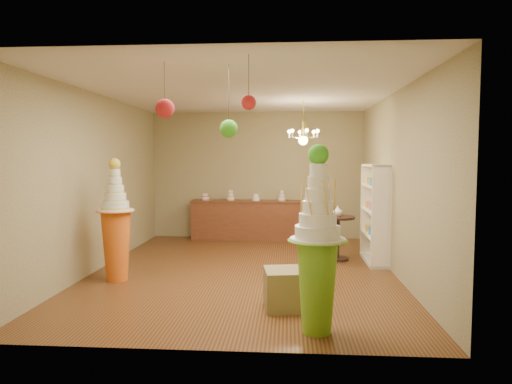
# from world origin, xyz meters

# --- Properties ---
(floor) EXTENTS (6.50, 6.50, 0.00)m
(floor) POSITION_xyz_m (0.00, 0.00, 0.00)
(floor) COLOR #553117
(floor) RESTS_ON ground
(ceiling) EXTENTS (6.50, 6.50, 0.00)m
(ceiling) POSITION_xyz_m (0.00, 0.00, 3.00)
(ceiling) COLOR silver
(ceiling) RESTS_ON ground
(wall_back) EXTENTS (5.00, 0.04, 3.00)m
(wall_back) POSITION_xyz_m (0.00, 3.25, 1.50)
(wall_back) COLOR #938A63
(wall_back) RESTS_ON ground
(wall_front) EXTENTS (5.00, 0.04, 3.00)m
(wall_front) POSITION_xyz_m (0.00, -3.25, 1.50)
(wall_front) COLOR #938A63
(wall_front) RESTS_ON ground
(wall_left) EXTENTS (0.04, 6.50, 3.00)m
(wall_left) POSITION_xyz_m (-2.50, 0.00, 1.50)
(wall_left) COLOR #938A63
(wall_left) RESTS_ON ground
(wall_right) EXTENTS (0.04, 6.50, 3.00)m
(wall_right) POSITION_xyz_m (2.50, 0.00, 1.50)
(wall_right) COLOR #938A63
(wall_right) RESTS_ON ground
(pedestal_green) EXTENTS (0.63, 0.63, 2.07)m
(pedestal_green) POSITION_xyz_m (1.07, -2.69, 0.81)
(pedestal_green) COLOR #6EB127
(pedestal_green) RESTS_ON floor
(pedestal_orange) EXTENTS (0.71, 0.71, 1.91)m
(pedestal_orange) POSITION_xyz_m (-1.92, -0.77, 0.73)
(pedestal_orange) COLOR #D45E18
(pedestal_orange) RESTS_ON floor
(burlap_riser) EXTENTS (0.62, 0.62, 0.50)m
(burlap_riser) POSITION_xyz_m (0.73, -1.90, 0.25)
(burlap_riser) COLOR olive
(burlap_riser) RESTS_ON floor
(sideboard) EXTENTS (3.04, 0.54, 1.16)m
(sideboard) POSITION_xyz_m (0.00, 2.97, 0.48)
(sideboard) COLOR brown
(sideboard) RESTS_ON floor
(shelving_unit) EXTENTS (0.33, 1.20, 1.80)m
(shelving_unit) POSITION_xyz_m (2.34, 0.80, 0.90)
(shelving_unit) COLOR white
(shelving_unit) RESTS_ON floor
(round_table) EXTENTS (0.72, 0.72, 0.83)m
(round_table) POSITION_xyz_m (1.68, 0.94, 0.53)
(round_table) COLOR black
(round_table) RESTS_ON floor
(vase) EXTENTS (0.24, 0.24, 0.20)m
(vase) POSITION_xyz_m (1.68, 0.94, 0.92)
(vase) COLOR white
(vase) RESTS_ON round_table
(pom_red_left) EXTENTS (0.22, 0.22, 0.63)m
(pom_red_left) POSITION_xyz_m (-0.65, -2.50, 2.48)
(pom_red_left) COLOR #443931
(pom_red_left) RESTS_ON ceiling
(pom_green_mid) EXTENTS (0.21, 0.21, 0.85)m
(pom_green_mid) POSITION_xyz_m (0.06, -2.32, 2.26)
(pom_green_mid) COLOR #443931
(pom_green_mid) RESTS_ON ceiling
(pom_red_right) EXTENTS (0.16, 0.16, 0.58)m
(pom_red_right) POSITION_xyz_m (0.33, -2.79, 2.50)
(pom_red_right) COLOR #443931
(pom_red_right) RESTS_ON ceiling
(chandelier) EXTENTS (0.81, 0.81, 0.85)m
(chandelier) POSITION_xyz_m (1.03, 1.12, 2.30)
(chandelier) COLOR gold
(chandelier) RESTS_ON ceiling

